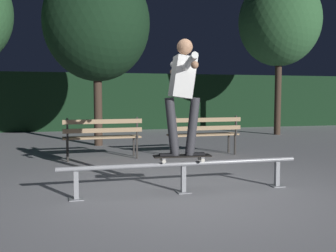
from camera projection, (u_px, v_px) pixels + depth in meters
ground_plane at (186, 195)px, 5.11m from camera, size 90.00×90.00×0.00m
hedge_backdrop at (107, 102)px, 15.29m from camera, size 24.00×1.20×2.20m
grind_rail at (183, 169)px, 5.21m from camera, size 3.34×0.18×0.42m
skateboard at (182, 156)px, 5.19m from camera, size 0.79×0.26×0.09m
skateboarder at (183, 87)px, 5.12m from camera, size 0.63×1.41×1.56m
park_bench_leftmost at (103, 134)px, 7.91m from camera, size 1.62×0.48×0.88m
park_bench_left_center at (205, 131)px, 8.47m from camera, size 1.62×0.48×0.88m
tree_behind_benches at (97, 23)px, 10.01m from camera, size 2.77×2.77×4.75m
tree_far_right at (279, 22)px, 12.89m from camera, size 2.72×2.72×5.32m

